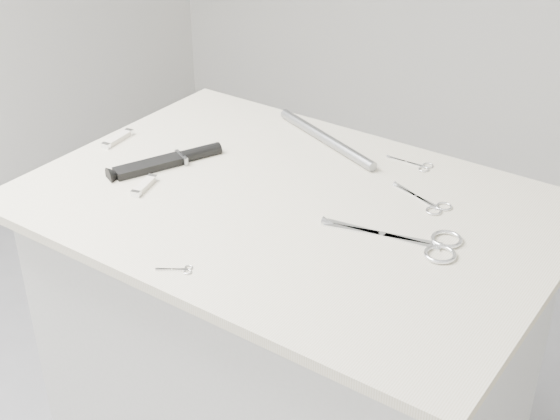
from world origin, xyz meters
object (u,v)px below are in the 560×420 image
Objects in this scene: sheathed_knife at (173,160)px; metal_rail at (326,138)px; plinth at (289,386)px; pocket_knife_b at (144,186)px; large_shears at (421,242)px; pocket_knife_a at (118,139)px; embroidery_scissors_b at (416,165)px; embroidery_scissors_a at (429,203)px; tiny_scissors at (180,270)px.

sheathed_knife is 0.34m from metal_rail.
pocket_knife_b is (-0.26, -0.12, 0.48)m from plinth.
pocket_knife_a is (-0.73, -0.00, 0.00)m from large_shears.
embroidery_scissors_b is 0.65m from pocket_knife_a.
sheathed_knife is (-0.56, -0.02, 0.01)m from large_shears.
tiny_scissors is (-0.24, -0.43, -0.00)m from embroidery_scissors_a.
plinth is 0.66m from pocket_knife_a.
embroidery_scissors_b is 0.43× the size of sheathed_knife.
sheathed_knife reaches higher than embroidery_scissors_a.
large_shears is 1.09× the size of sheathed_knife.
large_shears is 3.10× the size of pocket_knife_b.
large_shears reaches higher than plinth.
tiny_scissors is at bearing -146.15° from large_shears.
pocket_knife_b is at bearing -143.22° from sheathed_knife.
sheathed_knife is (-0.29, -0.01, 0.48)m from plinth.
pocket_knife_a reaches higher than large_shears.
tiny_scissors is 0.18× the size of metal_rail.
large_shears is 0.73m from pocket_knife_a.
plinth is at bearing 169.60° from large_shears.
pocket_knife_a is (-0.44, 0.30, 0.00)m from tiny_scissors.
plinth is 11.28× the size of pocket_knife_b.
plinth is at bearing -64.14° from sheathed_knife.
tiny_scissors is at bearing -94.01° from plinth.
metal_rail is (-0.30, 0.11, 0.01)m from embroidery_scissors_a.
plinth is 0.55m from tiny_scissors.
metal_rail reaches higher than pocket_knife_b.
large_shears is 2.67× the size of pocket_knife_a.
embroidery_scissors_b is at bearing -72.13° from pocket_knife_a.
large_shears is 1.85× the size of embroidery_scissors_a.
plinth is 0.54m from large_shears.
embroidery_scissors_a is at bearing -77.25° from pocket_knife_b.
embroidery_scissors_a is at bearing -55.56° from embroidery_scissors_b.
pocket_knife_b is 0.42m from metal_rail.
pocket_knife_a is at bearing 179.58° from plinth.
pocket_knife_a is 0.45m from metal_rail.
metal_rail reaches higher than embroidery_scissors_b.
large_shears reaches higher than tiny_scissors.
sheathed_knife is at bearing 169.62° from large_shears.
pocket_knife_b reaches higher than embroidery_scissors_a.
large_shears is 0.76× the size of metal_rail.
pocket_knife_a is 0.29× the size of metal_rail.
tiny_scissors is (-0.02, -0.29, 0.47)m from plinth.
plinth is 6.75× the size of embroidery_scissors_a.
embroidery_scissors_b is at bearing 4.60° from metal_rail.
plinth is 3.64× the size of large_shears.
tiny_scissors is 0.62× the size of pocket_knife_a.
pocket_knife_a is at bearing 109.83° from sheathed_knife.
embroidery_scissors_a reaches higher than plinth.
embroidery_scissors_a is at bearing 27.18° from tiny_scissors.
pocket_knife_a is (-0.59, -0.27, 0.00)m from embroidery_scissors_b.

